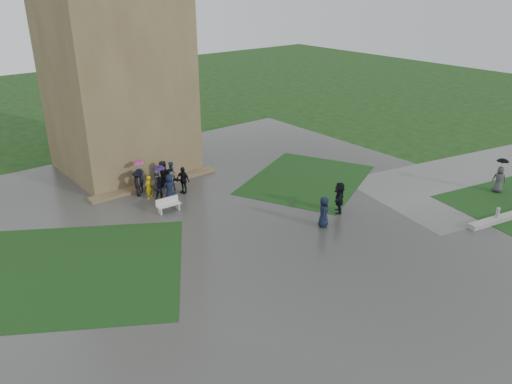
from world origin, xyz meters
TOP-DOWN VIEW (x-y plane):
  - ground at (0.00, 0.00)m, footprint 120.00×120.00m
  - plaza at (0.00, 2.00)m, footprint 34.00×34.00m
  - lawn_inset_left at (-8.50, 4.00)m, footprint 14.10×13.46m
  - lawn_inset_right at (8.50, 5.00)m, footprint 11.12×10.15m
  - tower at (0.00, 15.00)m, footprint 8.00×8.00m
  - tower_plinth at (0.00, 10.60)m, footprint 9.00×0.80m
  - bench at (-1.34, 6.57)m, footprint 1.46×0.54m
  - visitor_cluster at (-0.37, 9.10)m, footprint 3.32×3.25m
  - pedestrian_mid at (4.35, -0.50)m, footprint 1.02×1.01m
  - pedestrian_near at (6.34, 0.18)m, footprint 1.71×1.64m
  - pedestrian_path at (16.50, -4.18)m, footprint 0.91×1.01m

SIDE VIEW (x-z plane):
  - ground at x=0.00m, z-range 0.00..0.00m
  - plaza at x=0.00m, z-range 0.00..0.02m
  - lawn_inset_left at x=-8.50m, z-range 0.02..0.03m
  - lawn_inset_right at x=8.50m, z-range 0.02..0.03m
  - tower_plinth at x=0.00m, z-range 0.02..0.24m
  - bench at x=-1.34m, z-range 0.03..0.87m
  - pedestrian_mid at x=4.35m, z-range 0.02..1.77m
  - visitor_cluster at x=-0.37m, z-range -0.22..2.10m
  - pedestrian_near at x=6.34m, z-range 0.02..1.90m
  - pedestrian_path at x=16.50m, z-range 0.06..2.35m
  - tower at x=0.00m, z-range 0.00..18.00m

